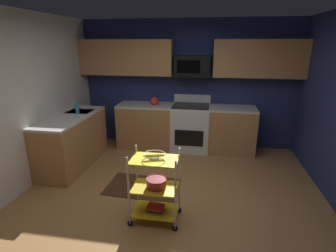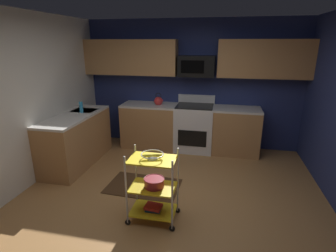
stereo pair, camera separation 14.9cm
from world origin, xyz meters
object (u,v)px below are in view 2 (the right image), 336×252
Objects in this scene: rolling_cart at (153,187)px; kettle at (159,101)px; mixing_bowl_large at (154,182)px; fruit_bowl at (152,155)px; microwave at (197,66)px; dish_soap_bottle at (81,107)px; oven_range at (194,127)px; book_stack at (153,207)px.

rolling_cart is 2.52m from kettle.
fruit_bowl is at bearing 180.00° from mixing_bowl_large.
microwave is 2.65× the size of kettle.
dish_soap_bottle is (-1.74, 1.48, 0.14)m from fruit_bowl.
dish_soap_bottle is at bearing 139.51° from fruit_bowl.
kettle is at bearing -179.70° from oven_range.
oven_range reaches higher than book_stack.
kettle is at bearing 37.19° from dish_soap_bottle.
oven_range is 2.44m from book_stack.
fruit_bowl is (-0.23, -2.41, 0.40)m from oven_range.
rolling_cart reaches higher than book_stack.
microwave is 2.96m from book_stack.
microwave is at bearing 84.88° from fruit_bowl.
microwave is (-0.00, 0.10, 1.22)m from oven_range.
kettle reaches higher than rolling_cart.
microwave is at bearing 85.25° from mixing_bowl_large.
oven_range is 4.04× the size of fruit_bowl.
kettle reaches higher than dish_soap_bottle.
book_stack is (-0.00, -0.00, -0.72)m from fruit_bowl.
rolling_cart is 0.07m from mixing_bowl_large.
fruit_bowl is (-0.23, -2.52, -0.82)m from microwave.
microwave is 2.57× the size of fruit_bowl.
dish_soap_bottle reaches higher than oven_range.
fruit_bowl is 0.36m from mixing_bowl_large.
rolling_cart reaches higher than fruit_bowl.
oven_range is 4.99× the size of book_stack.
fruit_bowl is 2.29m from dish_soap_bottle.
mixing_bowl_large is 1.26× the size of dish_soap_bottle.
dish_soap_bottle is at bearing 139.51° from book_stack.
oven_range is at bearing 84.65° from book_stack.
kettle is (-0.75, -0.00, 0.52)m from oven_range.
fruit_bowl is 1.03× the size of kettle.
oven_range is at bearing 25.26° from dish_soap_bottle.
kettle is at bearing -171.74° from microwave.
dish_soap_bottle reaches higher than book_stack.
dish_soap_bottle is (-1.96, -0.93, 0.54)m from oven_range.
fruit_bowl is at bearing 104.04° from rolling_cart.
rolling_cart is at bearing -95.35° from oven_range.
rolling_cart is 0.29m from book_stack.
microwave is 0.77× the size of rolling_cart.
dish_soap_bottle reaches higher than fruit_bowl.
mixing_bowl_large is (0.02, 0.00, 0.07)m from rolling_cart.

